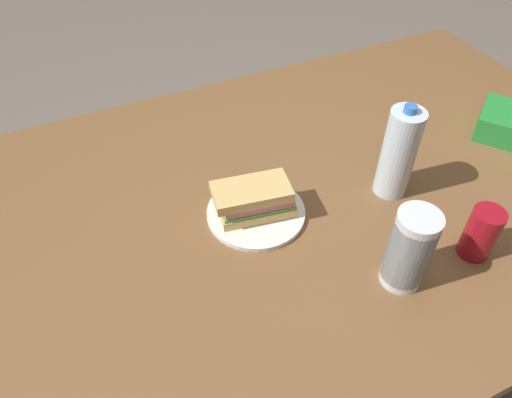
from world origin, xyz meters
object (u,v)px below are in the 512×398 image
Objects in this scene: soda_can_red at (481,233)px; paper_plate at (256,213)px; sandwich at (255,199)px; water_bottle_tall at (398,153)px; dining_table at (291,220)px; plastic_cup_stack at (409,250)px.

paper_plate is at bearing -38.24° from soda_can_red.
water_bottle_tall is at bearing 170.02° from sandwich.
dining_table is at bearing -173.97° from paper_plate.
soda_can_red is (-0.38, 0.29, 0.01)m from sandwich.
soda_can_red reaches higher than sandwich.
plastic_cup_stack is (-0.19, 0.29, 0.04)m from sandwich.
paper_plate is 0.94× the size of water_bottle_tall.
paper_plate is 0.05m from sandwich.
paper_plate is 0.35m from plastic_cup_stack.
soda_can_red is 0.66× the size of plastic_cup_stack.
dining_table is 8.23× the size of paper_plate.
plastic_cup_stack is (0.18, -0.01, 0.03)m from soda_can_red.
plastic_cup_stack is at bearing 124.31° from sandwich.
plastic_cup_stack reaches higher than soda_can_red.
water_bottle_tall reaches higher than plastic_cup_stack.
dining_table is at bearing -73.27° from plastic_cup_stack.
soda_can_red is at bearing 131.76° from dining_table.
water_bottle_tall is at bearing 162.78° from dining_table.
plastic_cup_stack is at bearing 123.64° from paper_plate.
paper_plate is 0.48m from soda_can_red.
plastic_cup_stack is at bearing -2.61° from soda_can_red.
dining_table is at bearing -48.24° from soda_can_red.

